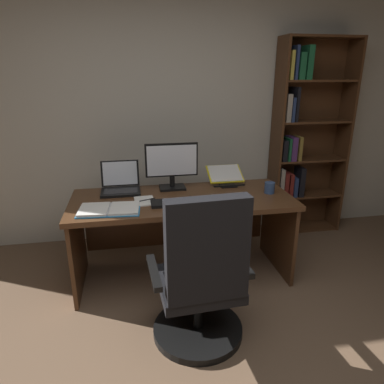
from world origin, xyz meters
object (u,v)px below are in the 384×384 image
at_px(desk, 181,215).
at_px(office_chair, 202,284).
at_px(coffee_mug, 270,188).
at_px(laptop, 121,185).
at_px(open_binder, 109,209).
at_px(computer_mouse, 217,199).
at_px(pen, 147,200).
at_px(bookshelf, 302,144).
at_px(reading_stand_with_book, 225,175).
at_px(keyboard, 179,202).
at_px(monitor, 172,166).
at_px(notepad, 145,201).

height_order(desk, office_chair, office_chair).
height_order(desk, coffee_mug, coffee_mug).
distance_m(laptop, open_binder, 0.44).
xyz_separation_m(computer_mouse, pen, (-0.53, 0.10, -0.01)).
bearing_deg(laptop, coffee_mug, -12.48).
height_order(desk, bookshelf, bookshelf).
bearing_deg(reading_stand_with_book, keyboard, -137.93).
relative_size(laptop, open_binder, 0.70).
xyz_separation_m(desk, monitor, (-0.05, 0.16, 0.39)).
bearing_deg(office_chair, keyboard, 90.53).
bearing_deg(computer_mouse, reading_stand_with_book, 66.56).
height_order(laptop, notepad, laptop).
relative_size(bookshelf, monitor, 4.46).
bearing_deg(keyboard, laptop, 138.89).
xyz_separation_m(bookshelf, open_binder, (-1.94, -0.90, -0.23)).
distance_m(laptop, coffee_mug, 1.25).
height_order(reading_stand_with_book, coffee_mug, reading_stand_with_book).
distance_m(open_binder, notepad, 0.30).
height_order(monitor, notepad, monitor).
height_order(office_chair, coffee_mug, office_chair).
bearing_deg(monitor, notepad, -131.99).
height_order(monitor, reading_stand_with_book, monitor).
distance_m(computer_mouse, reading_stand_with_book, 0.49).
bearing_deg(bookshelf, keyboard, -149.14).
distance_m(desk, laptop, 0.57).
bearing_deg(computer_mouse, desk, 139.35).
relative_size(keyboard, computer_mouse, 4.04).
height_order(office_chair, pen, office_chair).
distance_m(keyboard, open_binder, 0.52).
xyz_separation_m(reading_stand_with_book, coffee_mug, (0.29, -0.33, -0.02)).
xyz_separation_m(keyboard, computer_mouse, (0.30, 0.00, 0.01)).
xyz_separation_m(bookshelf, coffee_mug, (-0.64, -0.74, -0.20)).
distance_m(office_chair, monitor, 1.15).
xyz_separation_m(office_chair, keyboard, (-0.04, 0.67, 0.29)).
relative_size(office_chair, computer_mouse, 10.01).
bearing_deg(monitor, laptop, 179.47).
distance_m(laptop, notepad, 0.34).
distance_m(computer_mouse, coffee_mug, 0.49).
bearing_deg(bookshelf, open_binder, -155.08).
bearing_deg(coffee_mug, keyboard, -171.83).
height_order(monitor, keyboard, monitor).
bearing_deg(pen, office_chair, -70.06).
bearing_deg(open_binder, laptop, 84.23).
relative_size(keyboard, notepad, 2.00).
height_order(keyboard, notepad, keyboard).
relative_size(open_binder, coffee_mug, 4.92).
height_order(monitor, computer_mouse, monitor).
height_order(reading_stand_with_book, notepad, reading_stand_with_book).
distance_m(laptop, reading_stand_with_book, 0.93).
xyz_separation_m(monitor, keyboard, (-0.00, -0.38, -0.18)).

